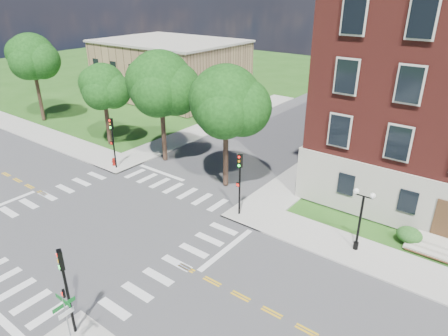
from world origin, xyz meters
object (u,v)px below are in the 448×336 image
Objects in this scene: traffic_signal_ne at (240,177)px; traffic_signal_nw at (113,137)px; street_sign_pole at (66,315)px; twin_lamp_west at (361,217)px; fire_hydrant at (114,162)px; traffic_signal_se at (65,282)px.

traffic_signal_ne and traffic_signal_nw have the same top height.
traffic_signal_ne is 14.77m from street_sign_pole.
twin_lamp_west is 23.24m from fire_hydrant.
traffic_signal_nw reaches higher than street_sign_pole.
traffic_signal_nw is 20.93m from street_sign_pole.
traffic_signal_se is at bearing -119.69° from twin_lamp_west.
fire_hydrant is at bearing 135.95° from traffic_signal_se.
traffic_signal_nw is 22.58m from twin_lamp_west.
traffic_signal_ne reaches higher than twin_lamp_west.
traffic_signal_se and traffic_signal_nw have the same top height.
traffic_signal_ne is 1.13× the size of twin_lamp_west.
traffic_signal_se is 19.74m from traffic_signal_nw.
traffic_signal_ne is at bearing 90.00° from traffic_signal_se.
traffic_signal_ne is (0.00, 14.00, 0.00)m from traffic_signal_se.
fire_hydrant is (-23.14, -0.82, -2.06)m from twin_lamp_west.
street_sign_pole is 4.13× the size of fire_hydrant.
traffic_signal_se is 1.00× the size of traffic_signal_ne.
traffic_signal_ne is 1.55× the size of street_sign_pole.
twin_lamp_west is (8.53, 0.95, -0.66)m from traffic_signal_ne.
traffic_signal_ne is 1.00× the size of traffic_signal_nw.
traffic_signal_se reaches higher than twin_lamp_west.
traffic_signal_se is 17.23m from twin_lamp_west.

